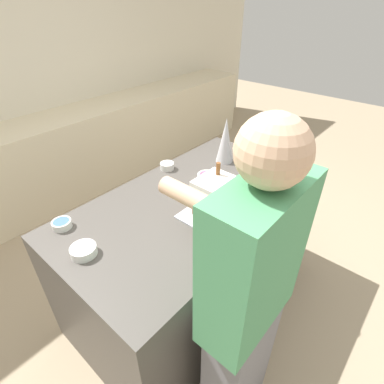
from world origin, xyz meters
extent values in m
plane|color=tan|center=(0.00, 0.00, 0.00)|extent=(12.00, 12.00, 0.00)
cube|color=beige|center=(0.00, 2.32, 1.30)|extent=(8.00, 0.05, 2.60)
cube|color=beige|center=(0.00, 2.00, 0.45)|extent=(6.00, 0.60, 0.90)
cube|color=#514C47|center=(0.00, 0.00, 0.44)|extent=(1.72, 0.94, 0.89)
cube|color=#B2B2BC|center=(-0.03, -0.19, 0.89)|extent=(0.37, 0.31, 0.01)
cube|color=brown|center=(-0.03, -0.19, 0.97)|extent=(0.20, 0.18, 0.15)
cube|color=white|center=(-0.03, -0.19, 1.08)|extent=(0.22, 0.20, 0.07)
cylinder|color=brown|center=(0.02, -0.16, 1.15)|extent=(0.02, 0.02, 0.07)
cone|color=silver|center=(0.54, 0.15, 1.06)|extent=(0.13, 0.13, 0.34)
cylinder|color=white|center=(-0.71, 0.10, 0.91)|extent=(0.13, 0.13, 0.05)
cylinder|color=green|center=(-0.71, 0.10, 0.93)|extent=(0.10, 0.10, 0.01)
cylinder|color=silver|center=(0.16, 0.39, 0.91)|extent=(0.10, 0.10, 0.05)
cylinder|color=green|center=(0.16, 0.39, 0.93)|extent=(0.08, 0.08, 0.01)
cylinder|color=white|center=(-0.68, 0.37, 0.91)|extent=(0.10, 0.10, 0.04)
cylinder|color=#4770DB|center=(-0.68, 0.37, 0.92)|extent=(0.09, 0.09, 0.01)
cylinder|color=white|center=(0.23, 0.08, 0.91)|extent=(0.13, 0.13, 0.05)
cylinder|color=pink|center=(0.23, 0.08, 0.93)|extent=(0.11, 0.11, 0.01)
cylinder|color=#2D2D33|center=(0.29, -0.37, 0.93)|extent=(0.08, 0.08, 0.09)
cube|color=slate|center=(-0.44, -0.67, 0.41)|extent=(0.34, 0.19, 0.83)
cube|color=#4C9966|center=(-0.44, -0.67, 1.16)|extent=(0.45, 0.20, 0.66)
sphere|color=#DBAD89|center=(-0.44, -0.67, 1.59)|extent=(0.22, 0.22, 0.22)
cylinder|color=#DBAD89|center=(-0.44, -0.45, 1.30)|extent=(0.08, 0.45, 0.08)
camera|label=1|loc=(-1.16, -0.99, 1.96)|focal=28.00mm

